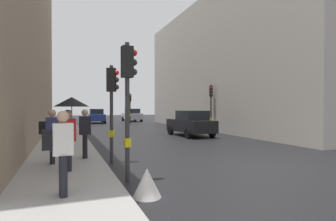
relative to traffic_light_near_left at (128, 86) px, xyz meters
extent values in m
plane|color=black|center=(4.62, 0.31, -2.58)|extent=(120.00, 120.00, 0.00)
cube|color=#A8A5A0|center=(-1.60, 6.31, -2.50)|extent=(2.55, 40.00, 0.16)
cube|color=#B2ADA3|center=(15.55, 14.40, 3.19)|extent=(12.00, 25.03, 11.54)
cylinder|color=#2D2D2D|center=(-0.02, 0.00, -0.71)|extent=(0.12, 0.12, 3.74)
cube|color=black|center=(-0.02, 0.00, 0.64)|extent=(0.32, 0.26, 0.84)
cube|color=yellow|center=(-0.02, 0.00, -1.53)|extent=(0.17, 0.21, 0.24)
sphere|color=red|center=(0.17, 0.01, 0.90)|extent=(0.18, 0.18, 0.18)
sphere|color=#2D231E|center=(0.17, 0.01, 0.64)|extent=(0.18, 0.18, 0.18)
sphere|color=#2D231E|center=(0.17, 0.01, 0.38)|extent=(0.18, 0.18, 0.18)
cylinder|color=#2D2D2D|center=(5.52, 23.69, -0.80)|extent=(0.12, 0.12, 3.56)
cube|color=black|center=(5.52, 23.69, 0.46)|extent=(0.25, 0.31, 0.84)
cube|color=yellow|center=(5.52, 23.69, -1.53)|extent=(0.21, 0.17, 0.24)
sphere|color=red|center=(5.51, 23.50, 0.72)|extent=(0.18, 0.18, 0.18)
sphere|color=#2D231E|center=(5.51, 23.50, 0.46)|extent=(0.18, 0.18, 0.18)
sphere|color=#2D231E|center=(5.51, 23.50, 0.20)|extent=(0.18, 0.18, 0.18)
cylinder|color=#2D2D2D|center=(-0.02, 2.61, -0.83)|extent=(0.12, 0.12, 3.50)
cube|color=black|center=(-0.02, 2.61, 0.40)|extent=(0.38, 0.35, 0.84)
cube|color=yellow|center=(-0.02, 2.61, -1.53)|extent=(0.23, 0.25, 0.24)
sphere|color=red|center=(0.15, 2.53, 0.66)|extent=(0.18, 0.18, 0.18)
sphere|color=#2D231E|center=(0.15, 2.53, 0.40)|extent=(0.18, 0.18, 0.18)
sphere|color=#2D231E|center=(0.15, 2.53, 0.14)|extent=(0.18, 0.18, 0.18)
cylinder|color=#2D2D2D|center=(9.25, 11.64, -0.69)|extent=(0.12, 0.12, 3.78)
cube|color=black|center=(9.25, 11.64, 0.68)|extent=(0.34, 0.37, 0.84)
cube|color=yellow|center=(9.25, 11.64, -1.53)|extent=(0.25, 0.22, 0.24)
sphere|color=red|center=(9.18, 11.47, 0.94)|extent=(0.18, 0.18, 0.18)
sphere|color=#2D231E|center=(9.18, 11.47, 0.68)|extent=(0.18, 0.18, 0.18)
sphere|color=#2D231E|center=(9.18, 11.47, 0.42)|extent=(0.18, 0.18, 0.18)
cube|color=black|center=(6.54, 9.76, -1.86)|extent=(2.00, 4.28, 0.80)
cube|color=black|center=(6.56, 9.51, -1.14)|extent=(1.69, 2.07, 0.64)
cylinder|color=black|center=(5.58, 11.07, -2.26)|extent=(0.25, 0.65, 0.64)
cylinder|color=black|center=(7.38, 11.15, -2.26)|extent=(0.25, 0.65, 0.64)
cylinder|color=black|center=(5.71, 8.37, -2.26)|extent=(0.25, 0.65, 0.64)
cylinder|color=black|center=(7.51, 8.45, -2.26)|extent=(0.25, 0.65, 0.64)
cube|color=navy|center=(2.14, 27.54, -1.86)|extent=(1.90, 4.24, 0.80)
cube|color=black|center=(2.14, 27.79, -1.14)|extent=(1.65, 2.04, 0.64)
cylinder|color=black|center=(3.00, 26.17, -2.26)|extent=(0.24, 0.65, 0.64)
cylinder|color=black|center=(1.20, 26.21, -2.26)|extent=(0.24, 0.65, 0.64)
cylinder|color=black|center=(3.07, 28.86, -2.26)|extent=(0.24, 0.65, 0.64)
cylinder|color=black|center=(1.27, 28.91, -2.26)|extent=(0.24, 0.65, 0.64)
cube|color=#BCBCC1|center=(7.23, 30.02, -1.86)|extent=(2.13, 4.33, 0.80)
cube|color=black|center=(7.25, 29.77, -1.14)|extent=(1.75, 2.12, 0.64)
cylinder|color=black|center=(6.22, 31.29, -2.26)|extent=(0.27, 0.66, 0.64)
cylinder|color=black|center=(8.02, 31.44, -2.26)|extent=(0.27, 0.66, 0.64)
cylinder|color=black|center=(6.44, 28.60, -2.26)|extent=(0.27, 0.66, 0.64)
cylinder|color=black|center=(8.23, 28.74, -2.26)|extent=(0.27, 0.66, 0.64)
cylinder|color=black|center=(-1.52, 1.28, -1.99)|extent=(0.16, 0.16, 0.85)
cylinder|color=black|center=(-1.49, 1.08, -1.99)|extent=(0.16, 0.16, 0.85)
cube|color=red|center=(-1.50, 1.18, -1.24)|extent=(0.43, 0.31, 0.66)
sphere|color=tan|center=(-1.50, 1.18, -0.77)|extent=(0.24, 0.24, 0.24)
cylinder|color=black|center=(-1.40, 1.20, -0.99)|extent=(0.02, 0.02, 0.90)
cone|color=black|center=(-1.40, 1.20, -0.42)|extent=(1.00, 1.00, 0.28)
cylinder|color=black|center=(-1.64, -1.08, -1.99)|extent=(0.16, 0.16, 0.85)
cylinder|color=black|center=(-1.63, -1.28, -1.99)|extent=(0.16, 0.16, 0.85)
cube|color=silver|center=(-1.64, -1.18, -1.24)|extent=(0.41, 0.28, 0.66)
sphere|color=tan|center=(-1.64, -1.18, -0.77)|extent=(0.24, 0.24, 0.24)
cube|color=black|center=(-1.94, -1.19, -1.24)|extent=(0.22, 0.29, 0.40)
cylinder|color=black|center=(-1.98, 2.51, -1.99)|extent=(0.16, 0.16, 0.85)
cylinder|color=black|center=(-1.97, 2.31, -1.99)|extent=(0.16, 0.16, 0.85)
cube|color=navy|center=(-1.97, 2.41, -1.24)|extent=(0.41, 0.27, 0.66)
sphere|color=tan|center=(-1.97, 2.41, -0.77)|extent=(0.24, 0.24, 0.24)
cube|color=black|center=(-2.27, 2.40, -1.24)|extent=(0.21, 0.28, 0.40)
cylinder|color=black|center=(-0.91, 3.13, -1.99)|extent=(0.16, 0.16, 0.85)
cylinder|color=black|center=(-0.91, 2.93, -1.99)|extent=(0.16, 0.16, 0.85)
cube|color=black|center=(-0.91, 3.03, -1.24)|extent=(0.40, 0.26, 0.66)
sphere|color=tan|center=(-0.91, 3.03, -0.77)|extent=(0.24, 0.24, 0.24)
cone|color=silver|center=(0.10, -1.43, -2.25)|extent=(0.64, 0.64, 0.65)
camera|label=1|loc=(-1.61, -7.21, -0.57)|focal=29.06mm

